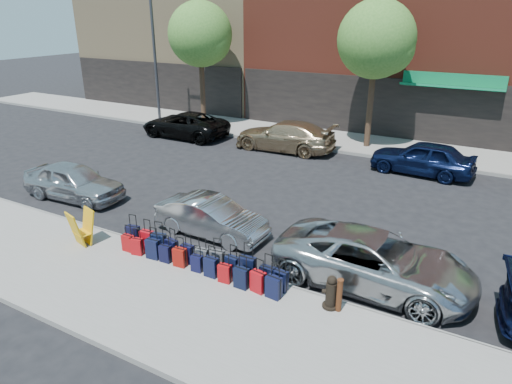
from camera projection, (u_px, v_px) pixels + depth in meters
The scene contains 39 objects.
ground at pixel (278, 210), 16.76m from camera, with size 120.00×120.00×0.00m, color black.
sidewalk_near at pixel (163, 299), 11.46m from camera, with size 60.00×4.00×0.15m, color gray.
sidewalk_far at pixel (360, 144), 24.85m from camera, with size 60.00×4.00×0.15m, color gray.
curb_near at pixel (208, 263), 13.10m from camera, with size 60.00×0.08×0.15m, color gray.
curb_far at pixel (348, 153), 23.21m from camera, with size 60.00×0.08×0.15m, color gray.
tree_left at pixel (202, 36), 26.92m from camera, with size 3.80×3.80×7.27m.
tree_center at pixel (379, 42), 22.17m from camera, with size 3.80×3.80×7.27m.
streetlight at pixel (157, 48), 27.95m from camera, with size 2.59×0.18×8.00m.
suitcase_front_0 at pixel (133, 235), 13.89m from camera, with size 0.44×0.29×0.98m.
suitcase_front_1 at pixel (147, 240), 13.63m from camera, with size 0.41×0.24×0.96m.
suitcase_front_2 at pixel (159, 244), 13.35m from camera, with size 0.46×0.31×1.02m.
suitcase_front_3 at pixel (172, 249), 13.14m from camera, with size 0.41×0.28×0.92m.
suitcase_front_4 at pixel (188, 254), 12.92m from camera, with size 0.37×0.22×0.87m.
suitcase_front_5 at pixel (202, 258), 12.67m from camera, with size 0.40×0.25×0.90m.
suitcase_front_6 at pixel (217, 261), 12.50m from camera, with size 0.43×0.28×0.97m.
suitcase_front_7 at pixel (232, 266), 12.28m from camera, with size 0.39×0.24×0.90m.
suitcase_front_8 at pixel (247, 268), 12.06m from camera, with size 0.46×0.27×1.06m.
suitcase_front_9 at pixel (267, 277), 11.77m from camera, with size 0.39×0.22×0.93m.
suitcase_front_10 at pixel (281, 281), 11.62m from camera, with size 0.38×0.24×0.89m.
suitcase_back_0 at pixel (128, 243), 13.54m from camera, with size 0.35×0.21×0.82m.
suitcase_back_1 at pixel (137, 246), 13.35m from camera, with size 0.38×0.26×0.82m.
suitcase_back_2 at pixel (153, 249), 13.12m from camera, with size 0.42×0.27×0.96m.
suitcase_back_3 at pixel (166, 253), 12.95m from camera, with size 0.35×0.21×0.83m.
suitcase_back_4 at pixel (180, 257), 12.73m from camera, with size 0.38×0.24×0.88m.
suitcase_back_5 at pixel (197, 263), 12.48m from camera, with size 0.33×0.20×0.77m.
suitcase_back_6 at pixel (211, 267), 12.23m from camera, with size 0.38×0.22×0.89m.
suitcase_back_7 at pixel (225, 273), 11.99m from camera, with size 0.35×0.22×0.82m.
suitcase_back_8 at pixel (242, 278), 11.73m from camera, with size 0.39×0.23×0.91m.
suitcase_back_9 at pixel (258, 282), 11.56m from camera, with size 0.42×0.29×0.92m.
suitcase_back_10 at pixel (274, 287), 11.32m from camera, with size 0.42×0.27×0.94m.
fire_hydrant at pixel (331, 293), 10.90m from camera, with size 0.44×0.39×0.87m.
bollard at pixel (339, 295), 10.76m from camera, with size 0.16×0.16×0.86m.
display_rack at pixel (82, 228), 13.84m from camera, with size 0.76×0.81×1.08m.
car_near_0 at pixel (74, 181), 17.56m from camera, with size 1.67×4.15×1.41m, color #B8BAC0.
car_near_1 at pixel (211, 217), 14.71m from camera, with size 1.32×3.78×1.24m, color #AFB1B6.
car_near_2 at pixel (374, 260), 11.97m from camera, with size 2.41×5.23×1.45m, color #B4B7BB.
car_far_0 at pixel (185, 125), 26.20m from camera, with size 2.39×5.18×1.44m, color black.
car_far_1 at pixel (285, 136), 23.67m from camera, with size 2.15×5.28×1.53m, color tan.
car_far_2 at pixel (422, 158), 20.20m from camera, with size 1.79×4.44×1.51m, color #0D173B.
Camera 1 is at (6.74, -13.78, 6.84)m, focal length 32.00 mm.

